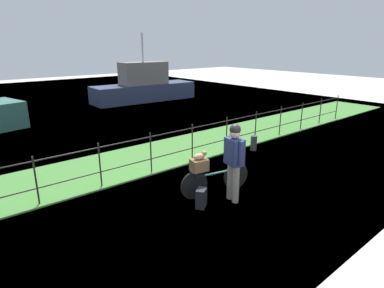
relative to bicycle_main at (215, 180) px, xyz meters
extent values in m
plane|color=beige|center=(0.29, -0.38, -0.34)|extent=(60.00, 60.00, 0.00)
cube|color=#478438|center=(0.29, 2.98, -0.32)|extent=(27.00, 2.40, 0.03)
plane|color=#60849E|center=(0.29, 11.98, -0.33)|extent=(30.00, 30.00, 0.00)
cylinder|color=#28231E|center=(-3.17, 1.96, 0.20)|extent=(0.04, 0.04, 1.07)
cylinder|color=#28231E|center=(-1.79, 1.96, 0.20)|extent=(0.04, 0.04, 1.07)
cylinder|color=#28231E|center=(-0.40, 1.96, 0.20)|extent=(0.04, 0.04, 1.07)
cylinder|color=#28231E|center=(0.98, 1.96, 0.20)|extent=(0.04, 0.04, 1.07)
cylinder|color=#28231E|center=(2.37, 1.96, 0.20)|extent=(0.04, 0.04, 1.07)
cylinder|color=#28231E|center=(3.75, 1.96, 0.20)|extent=(0.04, 0.04, 1.07)
cylinder|color=#28231E|center=(5.14, 1.96, 0.20)|extent=(0.04, 0.04, 1.07)
cylinder|color=#28231E|center=(6.52, 1.96, 0.20)|extent=(0.04, 0.04, 1.07)
cylinder|color=#28231E|center=(7.91, 1.96, 0.20)|extent=(0.04, 0.04, 1.07)
cylinder|color=#28231E|center=(9.29, 1.96, 0.20)|extent=(0.04, 0.04, 1.07)
cylinder|color=#28231E|center=(0.29, 1.96, 0.04)|extent=(18.00, 0.03, 0.03)
cylinder|color=#28231E|center=(0.29, 1.96, 0.63)|extent=(18.00, 0.03, 0.03)
cylinder|color=black|center=(0.55, -0.12, -0.02)|extent=(0.62, 0.18, 0.63)
cylinder|color=black|center=(-0.51, 0.11, -0.02)|extent=(0.62, 0.18, 0.63)
cylinder|color=#337F70|center=(0.02, 0.00, 0.15)|extent=(0.84, 0.22, 0.04)
cube|color=black|center=(-0.39, 0.08, 0.19)|extent=(0.21, 0.13, 0.06)
cube|color=slate|center=(-0.39, 0.08, 0.29)|extent=(0.39, 0.23, 0.02)
cube|color=brown|center=(-0.39, 0.08, 0.42)|extent=(0.40, 0.34, 0.25)
ellipsoid|color=tan|center=(-0.39, 0.08, 0.61)|extent=(0.30, 0.20, 0.13)
sphere|color=tan|center=(-0.27, 0.06, 0.67)|extent=(0.11, 0.11, 0.11)
cylinder|color=gray|center=(0.09, -0.38, 0.07)|extent=(0.14, 0.14, 0.82)
cylinder|color=gray|center=(0.05, -0.57, 0.07)|extent=(0.14, 0.14, 0.82)
cube|color=navy|center=(0.07, -0.48, 0.76)|extent=(0.34, 0.45, 0.56)
cylinder|color=navy|center=(0.12, -0.26, 0.79)|extent=(0.10, 0.10, 0.50)
cylinder|color=navy|center=(0.03, -0.69, 0.79)|extent=(0.10, 0.10, 0.50)
sphere|color=tan|center=(0.07, -0.48, 1.15)|extent=(0.22, 0.22, 0.22)
sphere|color=black|center=(0.07, -0.48, 1.23)|extent=(0.23, 0.23, 0.23)
cube|color=black|center=(-0.64, -0.27, -0.14)|extent=(0.33, 0.31, 0.40)
cylinder|color=#38383D|center=(3.08, 1.46, -0.10)|extent=(0.20, 0.20, 0.47)
cube|color=#2D3856|center=(5.42, 11.67, 0.15)|extent=(6.18, 2.00, 0.97)
cube|color=slate|center=(5.42, 11.67, 1.26)|extent=(2.74, 1.33, 1.25)
cylinder|color=#B2B2B2|center=(5.42, 11.67, 2.69)|extent=(0.10, 0.10, 1.60)
camera|label=1|loc=(-4.59, -4.71, 2.87)|focal=30.11mm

